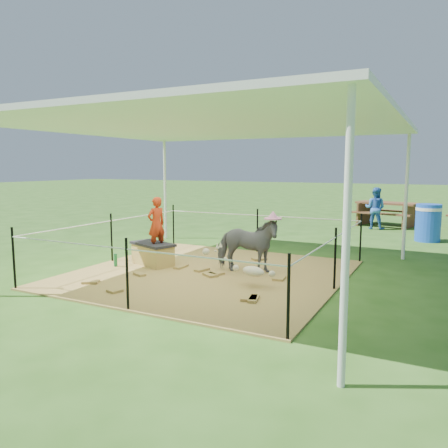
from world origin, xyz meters
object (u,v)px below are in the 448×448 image
at_px(foal, 253,269).
at_px(trash_barrel, 428,223).
at_px(woman, 156,219).
at_px(pony, 247,245).
at_px(picnic_table_near, 387,214).
at_px(green_bottle, 116,260).
at_px(straw_bale, 153,255).
at_px(distant_person, 375,208).

bearing_deg(foal, trash_barrel, 84.03).
relative_size(woman, trash_barrel, 1.07).
height_order(woman, pony, woman).
bearing_deg(picnic_table_near, green_bottle, -101.38).
bearing_deg(foal, green_bottle, -167.20).
height_order(green_bottle, foal, foal).
height_order(straw_bale, foal, foal).
distance_m(foal, distant_person, 7.90).
xyz_separation_m(green_bottle, pony, (2.44, 0.70, 0.38)).
xyz_separation_m(pony, foal, (0.47, -0.79, -0.22)).
xyz_separation_m(pony, trash_barrel, (2.77, 5.34, -0.05)).
relative_size(picnic_table_near, distant_person, 1.45).
height_order(foal, picnic_table_near, picnic_table_near).
xyz_separation_m(trash_barrel, picnic_table_near, (-1.32, 2.66, -0.09)).
height_order(straw_bale, picnic_table_near, picnic_table_near).
xyz_separation_m(straw_bale, green_bottle, (-0.55, -0.45, -0.07)).
height_order(pony, picnic_table_near, pony).
distance_m(green_bottle, distant_person, 8.60).
bearing_deg(pony, straw_bale, 88.49).
relative_size(woman, green_bottle, 4.32).
bearing_deg(woman, distant_person, 178.29).
bearing_deg(green_bottle, trash_barrel, 49.21).
distance_m(straw_bale, distant_person, 7.96).
relative_size(straw_bale, picnic_table_near, 0.46).
relative_size(woman, pony, 0.88).
xyz_separation_m(woman, foal, (2.26, -0.54, -0.63)).
height_order(woman, foal, woman).
bearing_deg(green_bottle, straw_bale, 39.29).
xyz_separation_m(green_bottle, trash_barrel, (5.21, 6.04, 0.33)).
relative_size(straw_bale, foal, 0.87).
height_order(foal, distant_person, distant_person).
distance_m(green_bottle, pony, 2.57).
bearing_deg(distant_person, picnic_table_near, -97.78).
distance_m(pony, distant_person, 7.18).
relative_size(green_bottle, trash_barrel, 0.25).
bearing_deg(foal, pony, 135.38).
relative_size(woman, foal, 1.05).
bearing_deg(pony, picnic_table_near, -19.18).
height_order(green_bottle, trash_barrel, trash_barrel).
bearing_deg(distant_person, foal, 91.37).
bearing_deg(woman, picnic_table_near, 179.13).
distance_m(straw_bale, trash_barrel, 7.28).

